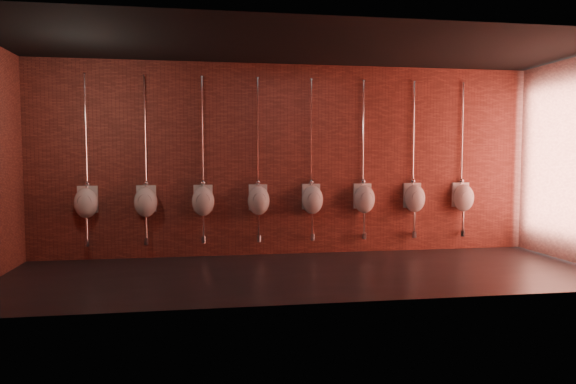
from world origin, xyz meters
The scene contains 10 objects.
ground centered at (0.00, 0.00, 0.00)m, with size 8.50×8.50×0.00m, color black.
room_shell centered at (0.00, 0.00, 2.01)m, with size 8.54×3.04×3.22m.
urinal_0 centered at (-3.29, 1.37, 0.95)m, with size 0.37×0.33×2.72m.
urinal_1 centered at (-2.38, 1.37, 0.95)m, with size 0.37×0.33×2.72m.
urinal_2 centered at (-1.47, 1.37, 0.95)m, with size 0.37×0.33×2.72m.
urinal_3 centered at (-0.56, 1.37, 0.95)m, with size 0.37×0.33×2.72m.
urinal_4 centered at (0.34, 1.37, 0.95)m, with size 0.37×0.33×2.72m.
urinal_5 centered at (1.25, 1.37, 0.95)m, with size 0.37×0.33×2.72m.
urinal_6 centered at (2.16, 1.37, 0.95)m, with size 0.37×0.33×2.72m.
urinal_7 centered at (3.07, 1.37, 0.95)m, with size 0.37×0.33×2.72m.
Camera 1 is at (-1.40, -7.07, 1.66)m, focal length 32.00 mm.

